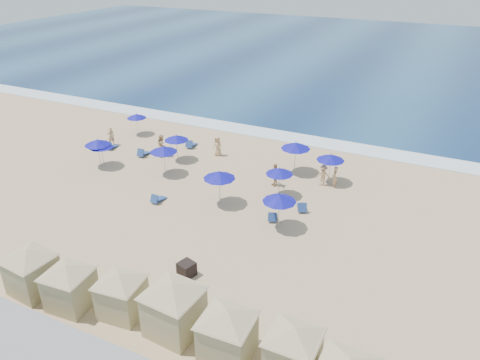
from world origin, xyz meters
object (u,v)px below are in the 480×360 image
at_px(beachgoer_3, 323,175).
at_px(umbrella_3, 176,138).
at_px(umbrella_1, 136,116).
at_px(beachgoer_0, 111,136).
at_px(cabana_2, 121,289).
at_px(cabana_0, 30,265).
at_px(beachgoer_5, 335,177).
at_px(beachgoer_1, 162,145).
at_px(umbrella_9, 279,198).
at_px(cabana_1, 68,280).
at_px(trash_bin, 187,269).
at_px(umbrella_0, 97,142).
at_px(cabana_4, 227,328).
at_px(beachgoer_2, 275,175).
at_px(umbrella_6, 296,146).
at_px(cabana_3, 173,301).
at_px(beachgoer_4, 218,146).
at_px(cabana_5, 294,345).
at_px(umbrella_2, 101,145).
at_px(umbrella_8, 331,157).
at_px(umbrella_7, 279,171).
at_px(umbrella_5, 219,175).
at_px(umbrella_4, 164,149).

bearing_deg(beachgoer_3, umbrella_3, -12.80).
bearing_deg(umbrella_1, umbrella_3, -27.36).
bearing_deg(beachgoer_0, cabana_2, 71.36).
xyz_separation_m(cabana_0, umbrella_3, (-2.34, 16.85, 0.36)).
bearing_deg(beachgoer_5, beachgoer_1, -88.27).
bearing_deg(umbrella_9, cabana_1, -120.31).
distance_m(cabana_2, beachgoer_0, 21.84).
relative_size(trash_bin, cabana_1, 0.19).
height_order(trash_bin, umbrella_0, umbrella_0).
xyz_separation_m(cabana_4, beachgoer_2, (-4.19, 15.61, -0.72)).
bearing_deg(umbrella_6, umbrella_1, 175.02).
xyz_separation_m(cabana_3, umbrella_1, (-16.70, 19.46, 0.07)).
distance_m(cabana_2, cabana_3, 2.85).
relative_size(umbrella_0, beachgoer_4, 1.40).
bearing_deg(beachgoer_4, cabana_5, -45.95).
relative_size(beachgoer_2, beachgoer_4, 1.05).
xyz_separation_m(cabana_0, cabana_3, (7.88, 0.74, 0.12)).
xyz_separation_m(umbrella_2, umbrella_8, (16.77, 5.07, 0.17)).
distance_m(cabana_3, beachgoer_3, 17.05).
xyz_separation_m(cabana_2, beachgoer_1, (-8.95, 16.36, -0.52)).
bearing_deg(beachgoer_5, cabana_2, -18.69).
xyz_separation_m(umbrella_1, umbrella_6, (15.84, -1.38, 0.44)).
height_order(cabana_5, umbrella_2, cabana_5).
bearing_deg(cabana_3, cabana_5, 1.14).
relative_size(umbrella_2, beachgoer_1, 1.13).
bearing_deg(cabana_3, beachgoer_4, 112.80).
bearing_deg(umbrella_6, cabana_3, -87.28).
relative_size(umbrella_3, beachgoer_1, 1.19).
height_order(cabana_0, umbrella_7, cabana_0).
distance_m(cabana_1, cabana_4, 8.22).
distance_m(umbrella_2, beachgoer_2, 13.71).
bearing_deg(umbrella_9, beachgoer_1, 154.40).
bearing_deg(beachgoer_0, umbrella_9, 101.40).
bearing_deg(umbrella_2, umbrella_0, 178.02).
bearing_deg(cabana_0, cabana_3, 5.39).
bearing_deg(umbrella_8, umbrella_0, -163.54).
xyz_separation_m(cabana_5, umbrella_8, (-3.54, 17.42, 0.49)).
distance_m(umbrella_1, beachgoer_5, 19.45).
bearing_deg(umbrella_0, beachgoer_1, 48.73).
distance_m(cabana_0, umbrella_1, 22.04).
distance_m(umbrella_5, beachgoer_1, 9.57).
bearing_deg(umbrella_0, beachgoer_3, 14.86).
xyz_separation_m(cabana_5, beachgoer_5, (-2.98, 16.86, -0.72)).
bearing_deg(umbrella_5, cabana_3, -71.70).
xyz_separation_m(trash_bin, beachgoer_5, (4.21, 13.33, 0.41)).
height_order(umbrella_1, beachgoer_1, umbrella_1).
bearing_deg(cabana_3, umbrella_3, 122.39).
bearing_deg(umbrella_7, umbrella_2, -173.79).
bearing_deg(umbrella_8, beachgoer_2, -147.29).
height_order(umbrella_4, umbrella_6, umbrella_6).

